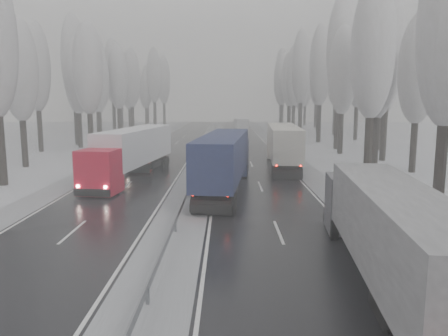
{
  "coord_description": "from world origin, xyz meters",
  "views": [
    {
      "loc": [
        2.56,
        -9.45,
        6.63
      ],
      "look_at": [
        2.44,
        19.26,
        2.2
      ],
      "focal_mm": 35.0,
      "sensor_mm": 36.0,
      "label": 1
    }
  ],
  "objects_px": {
    "truck_grey_tarp": "(387,228)",
    "truck_red_red": "(149,143)",
    "truck_blue_box": "(225,158)",
    "truck_red_white": "(132,150)",
    "box_truck_distant": "(241,125)",
    "truck_cream_box": "(283,143)"
  },
  "relations": [
    {
      "from": "truck_grey_tarp",
      "to": "truck_red_red",
      "type": "relative_size",
      "value": 1.05
    },
    {
      "from": "truck_blue_box",
      "to": "truck_red_red",
      "type": "xyz_separation_m",
      "value": [
        -8.23,
        15.1,
        -0.36
      ]
    },
    {
      "from": "truck_grey_tarp",
      "to": "truck_red_white",
      "type": "xyz_separation_m",
      "value": [
        -13.63,
        22.21,
        0.24
      ]
    },
    {
      "from": "box_truck_distant",
      "to": "truck_red_red",
      "type": "xyz_separation_m",
      "value": [
        -11.45,
        -45.26,
        0.62
      ]
    },
    {
      "from": "truck_grey_tarp",
      "to": "truck_red_red",
      "type": "distance_m",
      "value": 34.98
    },
    {
      "from": "truck_blue_box",
      "to": "box_truck_distant",
      "type": "bearing_deg",
      "value": 93.1
    },
    {
      "from": "truck_red_white",
      "to": "truck_grey_tarp",
      "type": "bearing_deg",
      "value": -50.69
    },
    {
      "from": "truck_blue_box",
      "to": "truck_cream_box",
      "type": "height_order",
      "value": "truck_blue_box"
    },
    {
      "from": "truck_red_white",
      "to": "truck_red_red",
      "type": "height_order",
      "value": "truck_red_white"
    },
    {
      "from": "truck_red_white",
      "to": "truck_cream_box",
      "type": "bearing_deg",
      "value": 32.48
    },
    {
      "from": "truck_cream_box",
      "to": "truck_red_white",
      "type": "xyz_separation_m",
      "value": [
        -13.63,
        -6.27,
        0.01
      ]
    },
    {
      "from": "box_truck_distant",
      "to": "truck_cream_box",
      "type": "bearing_deg",
      "value": -91.32
    },
    {
      "from": "truck_cream_box",
      "to": "truck_grey_tarp",
      "type": "bearing_deg",
      "value": -86.46
    },
    {
      "from": "truck_blue_box",
      "to": "truck_red_white",
      "type": "height_order",
      "value": "truck_blue_box"
    },
    {
      "from": "truck_blue_box",
      "to": "box_truck_distant",
      "type": "distance_m",
      "value": 60.46
    },
    {
      "from": "truck_blue_box",
      "to": "truck_cream_box",
      "type": "distance_m",
      "value": 12.82
    },
    {
      "from": "box_truck_distant",
      "to": "truck_red_white",
      "type": "bearing_deg",
      "value": -105.65
    },
    {
      "from": "truck_grey_tarp",
      "to": "truck_red_red",
      "type": "xyz_separation_m",
      "value": [
        -13.91,
        32.09,
        -0.1
      ]
    },
    {
      "from": "truck_red_red",
      "to": "truck_cream_box",
      "type": "bearing_deg",
      "value": -16.63
    },
    {
      "from": "truck_cream_box",
      "to": "truck_red_white",
      "type": "bearing_deg",
      "value": -151.76
    },
    {
      "from": "truck_grey_tarp",
      "to": "truck_cream_box",
      "type": "bearing_deg",
      "value": 95.7
    },
    {
      "from": "truck_grey_tarp",
      "to": "box_truck_distant",
      "type": "relative_size",
      "value": 1.86
    }
  ]
}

